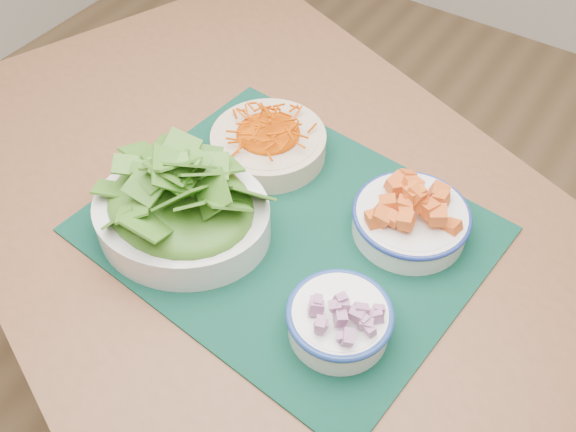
% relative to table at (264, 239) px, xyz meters
% --- Properties ---
extents(ground, '(4.00, 4.00, 0.00)m').
position_rel_table_xyz_m(ground, '(-0.01, -0.05, -0.66)').
color(ground, olive).
rests_on(ground, ground).
extents(table, '(1.53, 1.28, 0.75)m').
position_rel_table_xyz_m(table, '(0.00, 0.00, 0.00)').
color(table, brown).
rests_on(table, ground).
extents(placemat, '(0.62, 0.53, 0.00)m').
position_rel_table_xyz_m(placemat, '(0.07, -0.02, 0.09)').
color(placemat, black).
rests_on(placemat, table).
extents(carrot_bowl, '(0.25, 0.25, 0.07)m').
position_rel_table_xyz_m(carrot_bowl, '(-0.06, 0.10, 0.13)').
color(carrot_bowl, beige).
rests_on(carrot_bowl, placemat).
extents(squash_bowl, '(0.24, 0.24, 0.09)m').
position_rel_table_xyz_m(squash_bowl, '(0.23, 0.08, 0.13)').
color(squash_bowl, white).
rests_on(squash_bowl, placemat).
extents(lettuce_bowl, '(0.34, 0.31, 0.14)m').
position_rel_table_xyz_m(lettuce_bowl, '(-0.07, -0.12, 0.16)').
color(lettuce_bowl, white).
rests_on(lettuce_bowl, placemat).
extents(onion_bowl, '(0.17, 0.17, 0.08)m').
position_rel_table_xyz_m(onion_bowl, '(0.23, -0.14, 0.13)').
color(onion_bowl, white).
rests_on(onion_bowl, placemat).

